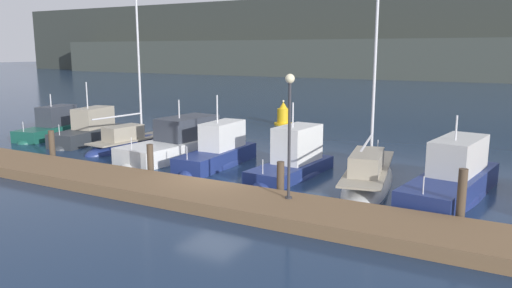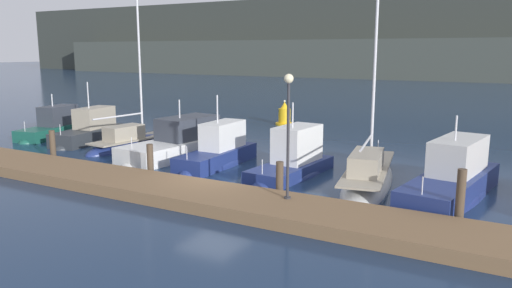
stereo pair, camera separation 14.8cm
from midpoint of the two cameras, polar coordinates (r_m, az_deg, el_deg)
ground_plane at (r=20.45m, az=-5.13°, el=-4.94°), size 400.00×400.00×0.00m
dock at (r=18.98m, az=-8.23°, el=-5.55°), size 37.72×2.80×0.45m
mooring_pile_1 at (r=26.51m, az=-22.43°, el=-0.30°), size 0.28×0.28×1.62m
mooring_pile_2 at (r=22.02m, az=-12.17°, el=-1.97°), size 0.28×0.28×1.52m
mooring_pile_3 at (r=18.59m, az=2.59°, el=-4.20°), size 0.28×0.28×1.44m
mooring_pile_4 at (r=16.80m, az=22.18°, el=-5.81°), size 0.28×0.28×1.91m
motorboat_berth_1 at (r=34.59m, az=-22.31°, el=1.34°), size 2.85×5.83×3.27m
motorboat_berth_2 at (r=31.90m, az=-18.64°, el=0.88°), size 2.83×6.01×4.20m
sailboat_berth_3 at (r=29.43m, az=-13.91°, el=-0.06°), size 2.49×6.94×10.81m
motorboat_berth_4 at (r=26.58m, az=-8.85°, el=-0.49°), size 3.32×7.70×3.44m
motorboat_berth_5 at (r=24.22m, az=-4.58°, el=-1.65°), size 1.89×5.78×4.10m
motorboat_berth_6 at (r=22.31m, az=4.00°, el=-2.55°), size 2.39×5.68×3.78m
sailboat_berth_7 at (r=21.35m, az=12.51°, el=-3.94°), size 3.38×8.60×10.99m
motorboat_berth_8 at (r=20.33m, az=21.26°, el=-4.65°), size 3.13×7.68×3.80m
channel_buoy at (r=37.20m, az=3.01°, el=3.24°), size 1.34×1.34×1.85m
dock_lamppost at (r=16.77m, az=3.60°, el=3.11°), size 0.32×0.32×4.28m
hillside_backdrop at (r=107.41m, az=21.68°, el=11.10°), size 240.00×23.00×16.57m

